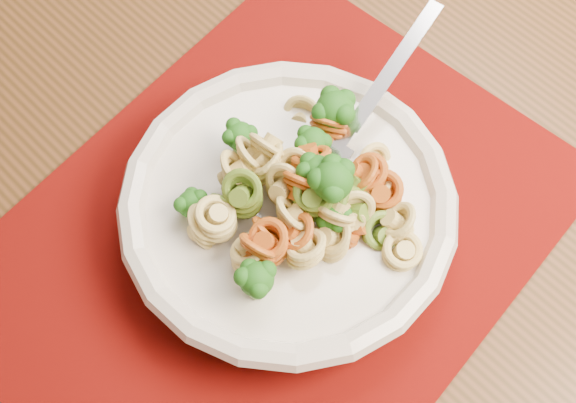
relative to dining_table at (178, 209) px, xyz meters
name	(u,v)px	position (x,y,z in m)	size (l,w,h in m)	color
dining_table	(178,209)	(0.00, 0.00, 0.00)	(1.77, 1.50, 0.75)	#532F17
placemat	(272,237)	(0.06, -0.09, 0.09)	(0.42, 0.33, 0.00)	#5D0904
pasta_bowl	(288,209)	(0.07, -0.09, 0.12)	(0.24, 0.24, 0.05)	beige
pasta_broccoli_heap	(288,198)	(0.07, -0.09, 0.14)	(0.20, 0.20, 0.06)	#D7BE6A
fork	(331,158)	(0.11, -0.07, 0.14)	(0.19, 0.02, 0.01)	silver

